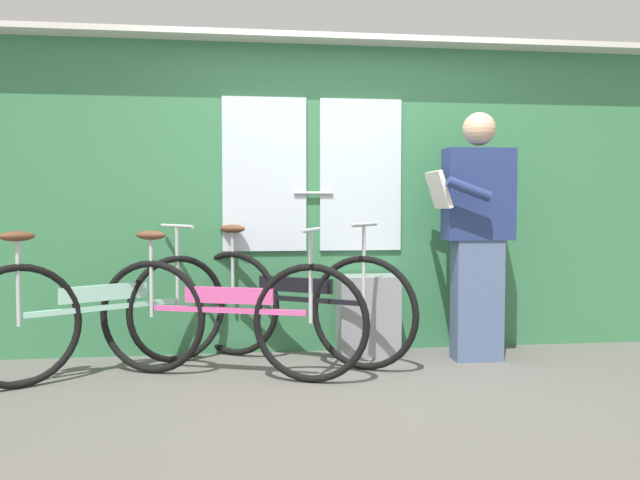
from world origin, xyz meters
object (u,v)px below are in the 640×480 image
at_px(bicycle_near_door, 228,316).
at_px(bicycle_by_pole, 294,304).
at_px(passenger_reading_newspaper, 477,230).
at_px(trash_bin_by_wall, 368,315).
at_px(bicycle_leaning_behind, 103,314).

xyz_separation_m(bicycle_near_door, bicycle_by_pole, (0.44, 0.36, 0.01)).
distance_m(passenger_reading_newspaper, trash_bin_by_wall, 0.97).
bearing_deg(trash_bin_by_wall, passenger_reading_newspaper, -18.93).
distance_m(bicycle_by_pole, trash_bin_by_wall, 0.57).
distance_m(bicycle_by_pole, passenger_reading_newspaper, 1.35).
bearing_deg(passenger_reading_newspaper, bicycle_near_door, 9.91).
distance_m(bicycle_leaning_behind, passenger_reading_newspaper, 2.52).
height_order(bicycle_by_pole, trash_bin_by_wall, bicycle_by_pole).
height_order(bicycle_leaning_behind, passenger_reading_newspaper, passenger_reading_newspaper).
relative_size(bicycle_by_pole, passenger_reading_newspaper, 0.88).
xyz_separation_m(bicycle_near_door, passenger_reading_newspaper, (1.69, 0.26, 0.51)).
bearing_deg(bicycle_near_door, bicycle_by_pole, 59.07).
height_order(bicycle_near_door, trash_bin_by_wall, bicycle_near_door).
xyz_separation_m(passenger_reading_newspaper, trash_bin_by_wall, (-0.71, 0.24, -0.61)).
bearing_deg(bicycle_leaning_behind, bicycle_by_pole, -23.38).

